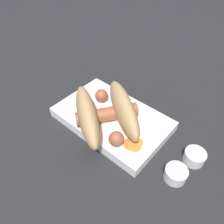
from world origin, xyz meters
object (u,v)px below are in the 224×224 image
condiment_cup_near (175,174)px  food_tray (112,119)px  bread_roll (106,112)px  condiment_cup_far (194,157)px  sausage (108,115)px

condiment_cup_near → food_tray: bearing=-9.1°
bread_roll → condiment_cup_far: bearing=-164.1°
condiment_cup_far → sausage: bearing=13.6°
sausage → condiment_cup_near: bearing=176.0°
food_tray → condiment_cup_near: 0.18m
sausage → condiment_cup_near: (-0.17, 0.01, -0.03)m
condiment_cup_near → condiment_cup_far: same height
condiment_cup_near → condiment_cup_far: (-0.01, -0.06, 0.00)m
bread_roll → condiment_cup_near: bearing=178.6°
food_tray → bread_roll: (-0.00, 0.02, 0.04)m
bread_roll → condiment_cup_near: 0.18m
sausage → condiment_cup_far: size_ratio=3.38×
sausage → condiment_cup_near: sausage is taller
food_tray → condiment_cup_near: size_ratio=5.99×
condiment_cup_far → bread_roll: bearing=15.9°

